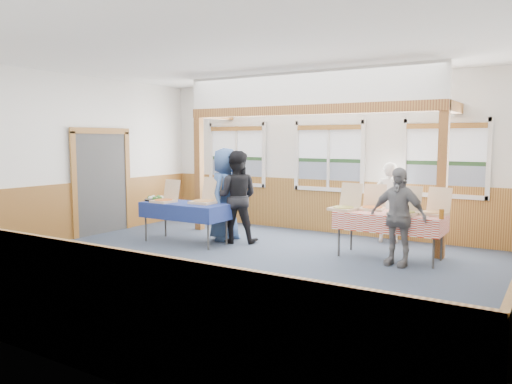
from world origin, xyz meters
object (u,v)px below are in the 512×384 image
man_blue (225,194)px  person_grey (398,217)px  table_right (390,216)px  woman_white (389,203)px  woman_black (236,197)px  table_left (185,206)px

man_blue → person_grey: man_blue is taller
table_right → man_blue: 3.18m
table_right → woman_white: woman_white is taller
table_right → woman_black: (-2.86, -0.24, 0.17)m
man_blue → person_grey: size_ratio=1.17×
woman_black → person_grey: bearing=152.9°
table_left → woman_white: bearing=51.3°
person_grey → table_right: bearing=129.6°
woman_black → person_grey: woman_black is taller
woman_white → person_grey: bearing=93.3°
table_right → person_grey: (0.23, -0.37, 0.07)m
person_grey → man_blue: bearing=-176.0°
woman_black → man_blue: bearing=-39.5°
table_right → woman_black: bearing=171.5°
table_left → woman_black: size_ratio=1.05×
table_left → person_grey: (3.87, 0.42, 0.07)m
man_blue → woman_white: bearing=-72.2°
table_left → woman_white: size_ratio=1.20×
table_right → woman_black: size_ratio=1.05×
woman_white → man_blue: (-2.76, -1.43, 0.13)m
woman_white → man_blue: man_blue is taller
woman_white → man_blue: bearing=9.3°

